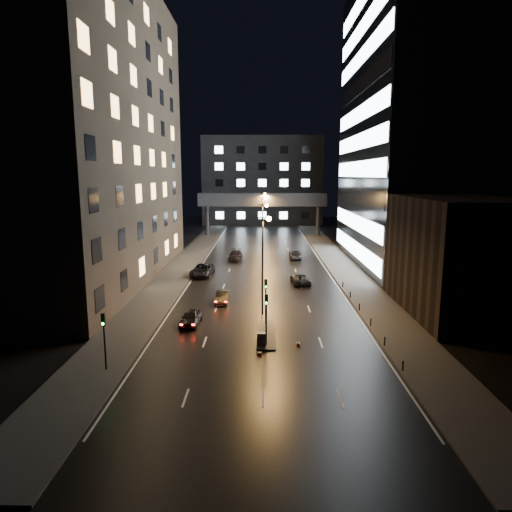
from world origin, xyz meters
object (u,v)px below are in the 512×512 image
(car_away_d, at_px, (236,255))
(car_toward_b, at_px, (295,254))
(car_away_c, at_px, (202,270))
(utility_cabinet, at_px, (261,339))
(car_away_a, at_px, (191,318))
(car_away_b, at_px, (223,297))
(car_toward_a, at_px, (300,279))

(car_away_d, height_order, car_toward_b, car_away_d)
(car_away_c, xyz_separation_m, utility_cabinet, (8.48, -27.15, -0.12))
(car_away_a, height_order, car_away_c, car_away_c)
(car_away_b, relative_size, utility_cabinet, 3.63)
(car_away_c, xyz_separation_m, car_toward_b, (14.25, 13.85, -0.10))
(car_toward_b, bearing_deg, car_toward_a, 89.26)
(car_away_c, relative_size, car_away_d, 1.10)
(car_toward_a, height_order, car_toward_b, car_toward_b)
(car_away_b, xyz_separation_m, car_toward_b, (10.17, 27.70, 0.07))
(car_away_d, xyz_separation_m, car_toward_b, (10.20, 1.35, -0.06))
(car_toward_b, relative_size, utility_cabinet, 4.53)
(car_away_d, distance_m, car_toward_a, 19.66)
(car_toward_a, relative_size, car_toward_b, 0.96)
(car_away_b, distance_m, utility_cabinet, 14.01)
(car_away_c, xyz_separation_m, car_away_d, (4.06, 12.51, -0.04))
(car_away_d, height_order, car_toward_a, car_away_d)
(car_toward_a, bearing_deg, car_toward_b, -97.47)
(car_away_c, bearing_deg, car_toward_a, -14.35)
(car_away_a, xyz_separation_m, car_toward_a, (11.88, 16.83, -0.05))
(utility_cabinet, bearing_deg, car_toward_b, 85.13)
(car_away_c, bearing_deg, car_toward_b, 48.94)
(car_away_a, xyz_separation_m, car_away_d, (2.36, 34.03, 0.06))
(car_away_b, distance_m, car_toward_a, 13.18)
(car_away_b, xyz_separation_m, utility_cabinet, (4.40, -13.30, 0.04))
(car_away_a, bearing_deg, car_toward_a, 58.17)
(car_away_d, xyz_separation_m, car_toward_a, (9.52, -17.21, -0.11))
(car_away_d, bearing_deg, car_away_c, -107.12)
(car_away_b, distance_m, car_away_d, 26.35)
(car_away_b, relative_size, car_away_c, 0.67)
(car_away_b, xyz_separation_m, car_toward_a, (9.49, 9.14, 0.01))
(car_toward_a, bearing_deg, car_away_b, 38.57)
(car_away_b, relative_size, car_toward_b, 0.80)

